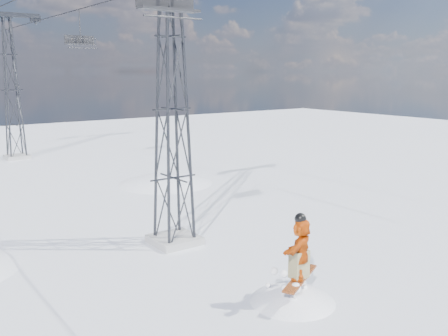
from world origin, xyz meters
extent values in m
plane|color=white|center=(0.00, 0.00, 0.00)|extent=(120.00, 120.00, 0.00)
sphere|color=white|center=(6.00, 18.00, -9.50)|extent=(20.00, 20.00, 20.00)
cube|color=#999999|center=(0.80, 8.00, 0.15)|extent=(1.80, 1.80, 0.30)
cube|color=#999999|center=(0.80, 33.00, 0.15)|extent=(1.80, 1.80, 0.30)
cube|color=#282A2E|center=(0.80, 33.00, 11.25)|extent=(5.00, 0.35, 0.35)
cube|color=#282A2E|center=(3.00, 33.00, 11.05)|extent=(0.80, 0.25, 0.50)
cylinder|color=black|center=(3.00, 19.50, 10.85)|extent=(0.06, 51.00, 0.06)
cube|color=#C5541A|center=(1.04, 1.00, 0.86)|extent=(1.89, 1.12, 0.24)
imported|color=#C44808|center=(1.04, 1.00, 1.80)|extent=(1.78, 1.25, 1.85)
cube|color=#877E53|center=(1.04, 1.00, 1.30)|extent=(0.64, 0.58, 0.85)
sphere|color=black|center=(1.04, 1.00, 2.70)|extent=(0.35, 0.35, 0.35)
cube|color=black|center=(-1.40, 4.25, 8.72)|extent=(1.94, 0.44, 0.08)
cube|color=black|center=(-1.40, 4.46, 9.01)|extent=(1.94, 0.06, 0.53)
cylinder|color=black|center=(-1.40, 4.01, 8.48)|extent=(1.94, 0.06, 0.06)
cylinder|color=black|center=(3.00, 23.36, 9.76)|extent=(0.08, 0.08, 2.18)
cube|color=black|center=(3.00, 23.36, 8.67)|extent=(1.98, 0.45, 0.08)
cube|color=black|center=(3.00, 23.58, 8.97)|extent=(1.98, 0.06, 0.54)
cylinder|color=black|center=(3.00, 23.11, 8.42)|extent=(1.98, 0.06, 0.06)
cylinder|color=black|center=(3.00, 23.06, 9.02)|extent=(1.98, 0.05, 0.05)
camera|label=1|loc=(-9.05, -8.99, 6.93)|focal=40.00mm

